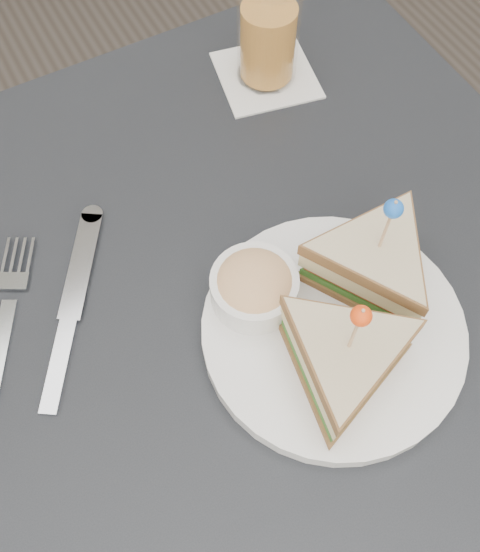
% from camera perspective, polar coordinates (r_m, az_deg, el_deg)
% --- Properties ---
extents(ground_plane, '(3.50, 3.50, 0.00)m').
position_cam_1_polar(ground_plane, '(1.32, -0.18, -17.43)').
color(ground_plane, '#3F3833').
extents(table, '(0.80, 0.80, 0.75)m').
position_cam_1_polar(table, '(0.68, -0.34, -6.15)').
color(table, black).
rests_on(table, ground).
extents(plate_meal, '(0.30, 0.29, 0.15)m').
position_cam_1_polar(plate_meal, '(0.57, 9.47, -3.32)').
color(plate_meal, white).
rests_on(plate_meal, table).
extents(cutlery_fork, '(0.12, 0.19, 0.01)m').
position_cam_1_polar(cutlery_fork, '(0.64, -20.87, -3.73)').
color(cutlery_fork, silver).
rests_on(cutlery_fork, table).
extents(cutlery_knife, '(0.14, 0.20, 0.01)m').
position_cam_1_polar(cutlery_knife, '(0.63, -15.41, -3.13)').
color(cutlery_knife, silver).
rests_on(cutlery_knife, table).
extents(drink_set, '(0.14, 0.14, 0.15)m').
position_cam_1_polar(drink_set, '(0.76, 2.64, 21.63)').
color(drink_set, white).
rests_on(drink_set, table).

